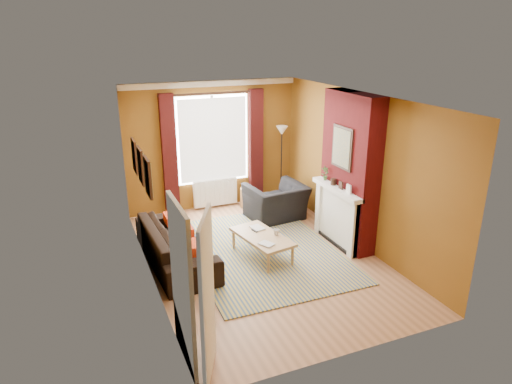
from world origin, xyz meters
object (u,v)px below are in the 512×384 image
sofa (176,244)px  wicker_stool (248,197)px  floor_lamp (282,143)px  coffee_table (262,238)px  armchair (276,202)px

sofa → wicker_stool: bearing=-49.5°
wicker_stool → floor_lamp: 1.45m
coffee_table → floor_lamp: size_ratio=0.75×
armchair → wicker_stool: bearing=-77.7°
armchair → coffee_table: bearing=51.0°
sofa → wicker_stool: size_ratio=5.33×
sofa → floor_lamp: bearing=-58.7°
sofa → armchair: armchair is taller
coffee_table → floor_lamp: floor_lamp is taller
armchair → wicker_stool: (-0.29, 0.88, -0.16)m
armchair → coffee_table: size_ratio=0.86×
coffee_table → floor_lamp: bearing=47.1°
floor_lamp → sofa: bearing=-146.0°
armchair → floor_lamp: (0.53, 0.88, 1.04)m
floor_lamp → wicker_stool: bearing=-180.0°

